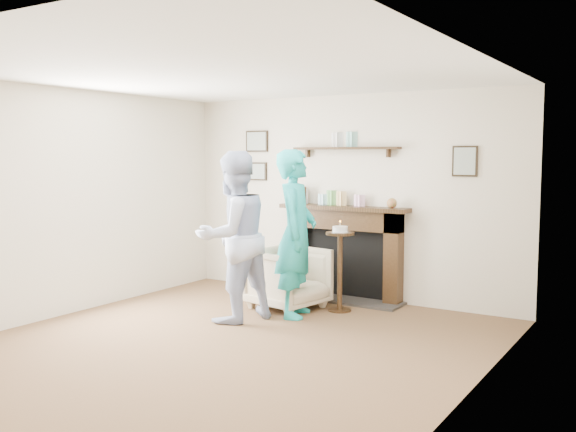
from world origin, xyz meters
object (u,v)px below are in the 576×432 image
object	(u,v)px
man	(234,320)
woman	(296,315)
armchair	(288,308)
pedestal_table	(340,256)

from	to	relation	value
man	woman	distance (m)	0.70
man	armchair	bearing A→B (deg)	-178.33
woman	pedestal_table	size ratio (longest dim) A/B	1.77
armchair	woman	distance (m)	0.35
man	pedestal_table	world-z (taller)	pedestal_table
armchair	man	bearing A→B (deg)	175.65
man	pedestal_table	bearing A→B (deg)	158.45
armchair	woman	xyz separation A→B (m)	(0.25, -0.24, 0.00)
man	pedestal_table	size ratio (longest dim) A/B	1.75
armchair	woman	bearing A→B (deg)	-123.22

